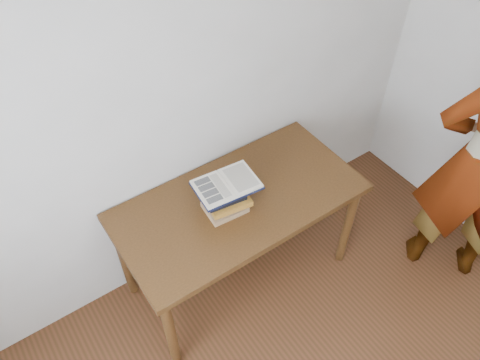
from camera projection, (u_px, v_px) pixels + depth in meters
room_shell at (480, 346)px, 1.19m from camera, size 3.54×3.54×2.62m
desk at (239, 211)px, 2.74m from camera, size 1.43×0.72×0.77m
book_stack at (225, 199)px, 2.57m from camera, size 0.26×0.21×0.15m
open_book at (227, 184)px, 2.53m from camera, size 0.36×0.27×0.03m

